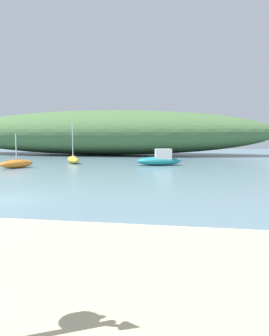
% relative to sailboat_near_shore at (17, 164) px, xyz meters
% --- Properties ---
extents(ground_plane, '(120.00, 120.00, 0.00)m').
position_rel_sailboat_near_shore_xyz_m(ground_plane, '(6.65, -13.03, -0.36)').
color(ground_plane, slate).
extents(distant_hill, '(48.17, 12.84, 6.31)m').
position_rel_sailboat_near_shore_xyz_m(distant_hill, '(1.54, 20.96, 2.79)').
color(distant_hill, '#476B3D').
rests_on(distant_hill, ground).
extents(sailboat_near_shore, '(2.42, 2.99, 2.90)m').
position_rel_sailboat_near_shore_xyz_m(sailboat_near_shore, '(0.00, 0.00, 0.00)').
color(sailboat_near_shore, orange).
rests_on(sailboat_near_shore, ground).
extents(motorboat_far_left, '(4.31, 2.31, 1.51)m').
position_rel_sailboat_near_shore_xyz_m(motorboat_far_left, '(11.58, 4.63, 0.19)').
color(motorboat_far_left, teal).
rests_on(motorboat_far_left, ground).
extents(sailboat_by_sandbar, '(2.44, 3.10, 4.02)m').
position_rel_sailboat_near_shore_xyz_m(sailboat_by_sandbar, '(2.90, 5.53, 0.00)').
color(sailboat_by_sandbar, gold).
rests_on(sailboat_by_sandbar, ground).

